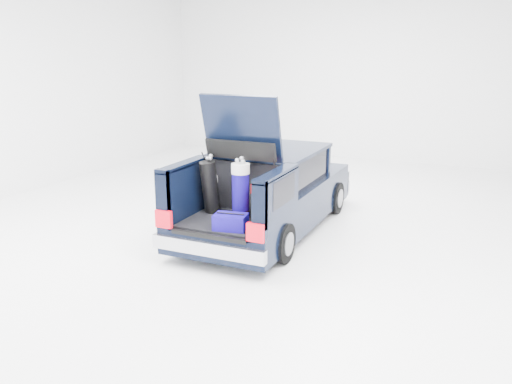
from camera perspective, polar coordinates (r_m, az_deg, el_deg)
The scene contains 6 objects.
ground at distance 9.74m, azimuth 1.21°, elevation -3.92°, with size 14.00×14.00×0.00m, color white.
car at distance 9.64m, azimuth 1.48°, elevation 0.06°, with size 1.87×4.65×2.47m.
red_suitcase at distance 8.21m, azimuth 0.74°, elevation -1.08°, with size 0.42×0.35×0.60m.
black_golf_bag at distance 8.59m, azimuth -4.86°, elevation 0.55°, with size 0.37×0.43×0.94m.
blue_golf_bag at distance 8.34m, azimuth -1.63°, elevation 0.24°, with size 0.32×0.32×0.95m.
blue_duffel at distance 7.84m, azimuth -2.68°, elevation -3.15°, with size 0.52×0.38×0.25m.
Camera 1 is at (3.60, -8.49, 3.14)m, focal length 38.00 mm.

